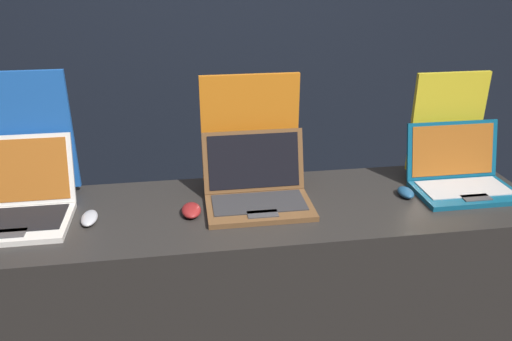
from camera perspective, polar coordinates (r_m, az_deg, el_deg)
The scene contains 11 objects.
wall_back at distance 3.28m, azimuth -4.44°, elevation 17.27°, with size 8.00×0.05×2.80m.
display_counter at distance 2.15m, azimuth -0.18°, elevation -14.48°, with size 2.21×0.58×0.87m.
laptop_front at distance 1.99m, azimuth -25.36°, elevation -3.33°, with size 0.36×0.35×0.27m.
mouse_front at distance 1.90m, azimuth -18.51°, elevation -5.17°, with size 0.06×0.12×0.03m.
promo_stand_front at distance 2.11m, azimuth -24.78°, elevation 3.39°, with size 0.35×0.07×0.50m.
laptop_middle at distance 1.91m, azimuth 0.13°, elevation -2.10°, with size 0.40×0.32×0.25m.
mouse_middle at distance 1.86m, azimuth -7.40°, elevation -4.52°, with size 0.07×0.11×0.03m.
promo_stand_middle at distance 2.02m, azimuth -0.68°, elevation 4.31°, with size 0.39×0.07×0.46m.
laptop_back at distance 2.19m, azimuth 22.32°, elevation -0.50°, with size 0.40×0.30×0.25m.
mouse_back at distance 2.07m, azimuth 16.74°, elevation -2.41°, with size 0.06×0.09×0.03m.
promo_stand_back at distance 2.27m, azimuth 20.91°, elevation 4.71°, with size 0.32×0.07×0.45m.
Camera 1 is at (-0.25, -1.38, 1.77)m, focal length 35.00 mm.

